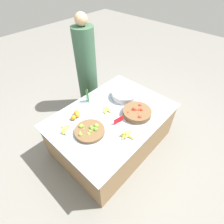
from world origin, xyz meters
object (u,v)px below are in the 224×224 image
Objects in this scene: lime_bowl at (89,131)px; tomato_basket at (137,112)px; vendor_person at (87,70)px; metal_bowl at (124,95)px; price_sign at (118,120)px.

lime_bowl is 0.96× the size of tomato_basket.
vendor_person reaches higher than lime_bowl.
metal_bowl is at bearing 64.24° from tomato_basket.
metal_bowl reaches higher than lime_bowl.
vendor_person is at bearing 81.38° from tomato_basket.
metal_bowl is at bearing -90.48° from vendor_person.
vendor_person reaches higher than metal_bowl.
lime_bowl is at bearing 168.02° from price_sign.
metal_bowl is 0.54m from price_sign.
price_sign reaches higher than lime_bowl.
vendor_person is at bearing 78.72° from price_sign.
tomato_basket is 2.75× the size of price_sign.
lime_bowl is 0.97× the size of metal_bowl.
lime_bowl is at bearing -130.32° from vendor_person.
price_sign is at bearing -23.07° from lime_bowl.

